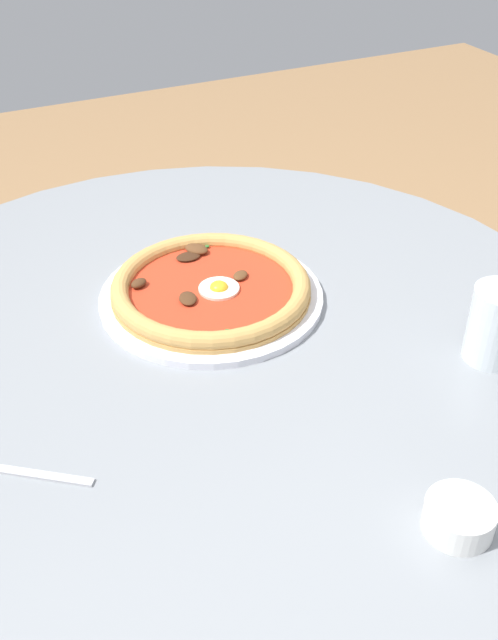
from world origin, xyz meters
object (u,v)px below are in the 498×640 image
at_px(pizza_on_plate, 211,290).
at_px(fork_utensil, 14,471).
at_px(dining_table, 213,415).
at_px(ramekin_capers, 459,516).
at_px(water_glass, 495,329).

xyz_separation_m(pizza_on_plate, fork_utensil, (-0.31, -0.20, -0.01)).
bearing_deg(dining_table, ramekin_capers, -77.20).
height_order(dining_table, water_glass, water_glass).
distance_m(dining_table, pizza_on_plate, 0.18).
xyz_separation_m(dining_table, pizza_on_plate, (0.03, 0.07, 0.16)).
relative_size(pizza_on_plate, ramekin_capers, 4.52).
height_order(pizza_on_plate, fork_utensil, pizza_on_plate).
bearing_deg(fork_utensil, water_glass, -6.24).
relative_size(dining_table, ramekin_capers, 15.45).
bearing_deg(dining_table, water_glass, -33.61).
xyz_separation_m(pizza_on_plate, ramekin_capers, (0.06, -0.46, 0.00)).
relative_size(dining_table, pizza_on_plate, 3.42).
bearing_deg(fork_utensil, ramekin_capers, -35.01).
height_order(pizza_on_plate, ramekin_capers, pizza_on_plate).
distance_m(dining_table, fork_utensil, 0.34).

